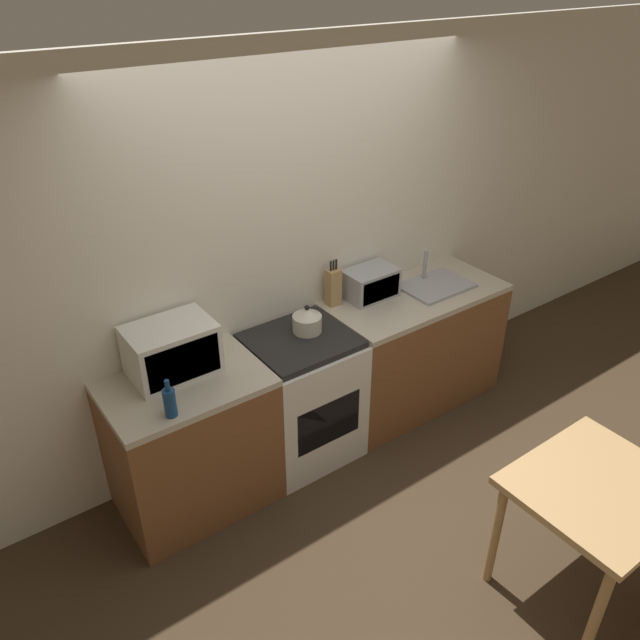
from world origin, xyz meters
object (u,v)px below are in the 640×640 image
object	(u,v)px
stove_range	(301,396)
kettle	(307,320)
dining_table	(596,501)
toaster_oven	(370,283)
bottle	(170,402)
microwave	(172,350)

from	to	relation	value
stove_range	kettle	size ratio (longest dim) A/B	4.83
kettle	dining_table	bearing A→B (deg)	-74.75
stove_range	toaster_oven	world-z (taller)	toaster_oven
toaster_oven	bottle	bearing A→B (deg)	-166.60
kettle	dining_table	world-z (taller)	kettle
stove_range	microwave	bearing A→B (deg)	171.20
kettle	microwave	xyz separation A→B (m)	(-0.87, 0.08, 0.07)
toaster_oven	dining_table	world-z (taller)	toaster_oven
dining_table	stove_range	bearing A→B (deg)	108.15
kettle	toaster_oven	bearing A→B (deg)	11.23
kettle	bottle	xyz separation A→B (m)	(-1.04, -0.27, 0.01)
toaster_oven	kettle	bearing A→B (deg)	-168.77
microwave	bottle	bearing A→B (deg)	-116.77
toaster_oven	dining_table	bearing A→B (deg)	-93.81
microwave	bottle	xyz separation A→B (m)	(-0.18, -0.35, -0.06)
microwave	dining_table	xyz separation A→B (m)	(1.35, -1.86, -0.42)
microwave	kettle	bearing A→B (deg)	-5.02
stove_range	kettle	xyz separation A→B (m)	(0.08, 0.05, 0.53)
stove_range	kettle	bearing A→B (deg)	28.26
dining_table	kettle	bearing A→B (deg)	105.25
stove_range	dining_table	bearing A→B (deg)	-71.85
stove_range	toaster_oven	xyz separation A→B (m)	(0.70, 0.17, 0.55)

